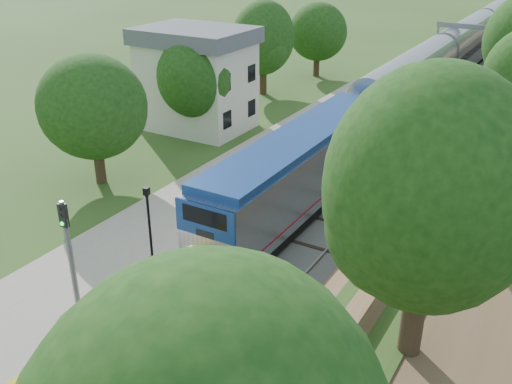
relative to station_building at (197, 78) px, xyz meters
The scene contains 10 objects.
trackbed 34.24m from the station_building, 61.93° to the left, with size 9.50×170.00×0.28m.
platform 16.99m from the station_building, 57.86° to the right, with size 6.40×68.00×0.38m, color gray.
yellow_stripe 18.58m from the station_building, 50.24° to the right, with size 0.55×68.00×0.01m, color gold.
station_building is the anchor object (origin of this frame).
signal_gantry 29.94m from the station_building, 56.62° to the left, with size 8.40×0.38×6.20m.
trees_behind_platform 9.76m from the station_building, 73.13° to the right, with size 7.82×53.32×7.21m.
train 44.51m from the station_building, 71.65° to the left, with size 3.10×124.26×4.56m.
lamppost_far 21.52m from the station_building, 60.24° to the right, with size 0.39×0.39×3.95m.
signal_platform 26.16m from the station_building, 64.90° to the right, with size 0.32×0.26×5.50m.
signal_farside 20.50m from the station_building, ahead, with size 0.37×0.29×6.72m.
Camera 1 is at (12.75, -6.23, 15.00)m, focal length 40.00 mm.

